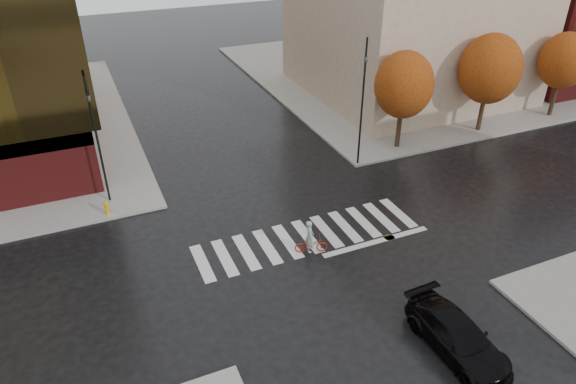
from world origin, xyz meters
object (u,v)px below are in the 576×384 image
cyclist (311,242)px  traffic_light_ne (363,94)px  sedan (457,336)px  fire_hydrant (107,207)px  traffic_light_nw (96,134)px

cyclist → traffic_light_ne: traffic_light_ne is taller
traffic_light_ne → cyclist: bearing=44.5°
sedan → cyclist: size_ratio=2.61×
cyclist → fire_hydrant: cyclist is taller
cyclist → traffic_light_ne: size_ratio=0.23×
sedan → traffic_light_ne: traffic_light_ne is taller
cyclist → traffic_light_nw: 12.59m
cyclist → traffic_light_ne: 10.57m
traffic_light_nw → fire_hydrant: (-0.27, -1.43, -3.63)m
sedan → traffic_light_nw: traffic_light_nw is taller
traffic_light_nw → fire_hydrant: traffic_light_nw is taller
sedan → cyclist: 8.13m
fire_hydrant → traffic_light_nw: bearing=79.3°
sedan → fire_hydrant: 18.67m
sedan → fire_hydrant: (-11.14, 14.99, -0.12)m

